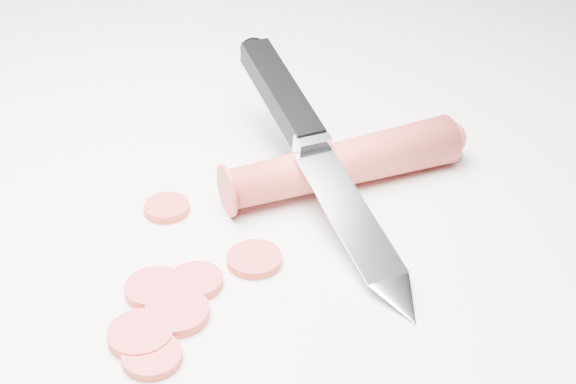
% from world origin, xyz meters
% --- Properties ---
extents(ground, '(2.40, 2.40, 0.00)m').
position_xyz_m(ground, '(0.00, 0.00, 0.00)').
color(ground, silver).
rests_on(ground, ground).
extents(carrot, '(0.14, 0.16, 0.03)m').
position_xyz_m(carrot, '(0.04, 0.09, 0.02)').
color(carrot, '#C33633').
rests_on(carrot, ground).
extents(carrot_slice_0, '(0.04, 0.04, 0.01)m').
position_xyz_m(carrot_slice_0, '(-0.01, -0.07, 0.00)').
color(carrot_slice_0, '#CB333A').
rests_on(carrot_slice_0, ground).
extents(carrot_slice_1, '(0.04, 0.04, 0.01)m').
position_xyz_m(carrot_slice_1, '(0.01, -0.08, 0.00)').
color(carrot_slice_1, '#CB333A').
rests_on(carrot_slice_1, ground).
extents(carrot_slice_2, '(0.03, 0.03, 0.01)m').
position_xyz_m(carrot_slice_2, '(0.01, -0.05, 0.00)').
color(carrot_slice_2, '#CB333A').
rests_on(carrot_slice_2, ground).
extents(carrot_slice_3, '(0.03, 0.03, 0.01)m').
position_xyz_m(carrot_slice_3, '(0.02, -0.12, 0.00)').
color(carrot_slice_3, '#CB333A').
rests_on(carrot_slice_3, ground).
extents(carrot_slice_4, '(0.04, 0.04, 0.01)m').
position_xyz_m(carrot_slice_4, '(0.03, -0.02, 0.00)').
color(carrot_slice_4, '#CB333A').
rests_on(carrot_slice_4, ground).
extents(carrot_slice_5, '(0.03, 0.03, 0.01)m').
position_xyz_m(carrot_slice_5, '(-0.05, 0.01, 0.00)').
color(carrot_slice_5, '#CB333A').
rests_on(carrot_slice_5, ground).
extents(carrot_slice_6, '(0.04, 0.04, 0.01)m').
position_xyz_m(carrot_slice_6, '(0.00, -0.11, 0.00)').
color(carrot_slice_6, '#CB333A').
rests_on(carrot_slice_6, ground).
extents(kitchen_knife, '(0.23, 0.20, 0.08)m').
position_xyz_m(kitchen_knife, '(0.04, 0.07, 0.04)').
color(kitchen_knife, silver).
rests_on(kitchen_knife, ground).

